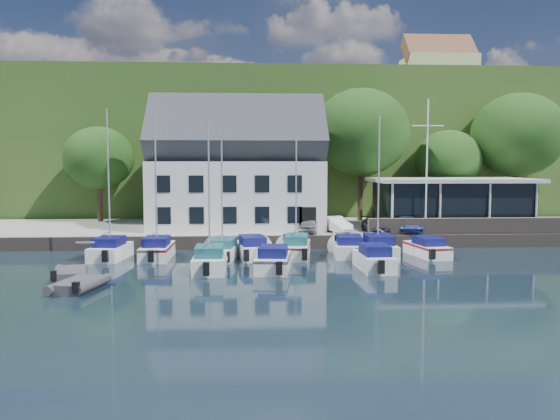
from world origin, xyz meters
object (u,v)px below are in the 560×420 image
at_px(boat_r1_1, 156,190).
at_px(car_blue, 406,223).
at_px(harbor_building, 237,175).
at_px(boat_r2_2, 273,258).
at_px(boat_r1_5, 348,245).
at_px(dinghy_0, 70,272).
at_px(boat_r1_0, 109,190).
at_px(boat_r1_4, 296,187).
at_px(boat_r1_3, 252,247).
at_px(club_pavilion, 451,203).
at_px(boat_r2_3, 374,257).
at_px(car_white, 335,224).
at_px(car_dgrey, 376,225).
at_px(car_silver, 309,224).
at_px(boat_r2_1, 209,192).
at_px(dinghy_1, 79,283).
at_px(boat_r1_6, 379,187).
at_px(boat_r1_2, 222,195).
at_px(flagpole, 427,166).
at_px(boat_r1_7, 427,246).

bearing_deg(boat_r1_1, car_blue, 17.11).
relative_size(harbor_building, boat_r2_2, 2.64).
height_order(boat_r1_5, dinghy_0, boat_r1_5).
bearing_deg(boat_r1_5, boat_r1_0, -172.42).
height_order(boat_r1_0, boat_r1_4, boat_r1_4).
relative_size(boat_r1_3, boat_r1_4, 0.65).
bearing_deg(club_pavilion, boat_r2_3, -125.80).
xyz_separation_m(car_white, car_dgrey, (3.14, -0.30, -0.05)).
xyz_separation_m(club_pavilion, boat_r1_1, (-23.14, -8.68, 1.55)).
xyz_separation_m(car_silver, boat_r1_5, (2.21, -5.13, -0.89)).
bearing_deg(boat_r1_0, club_pavilion, 24.12).
bearing_deg(boat_r1_5, boat_r2_3, -76.53).
relative_size(car_silver, car_dgrey, 0.93).
bearing_deg(boat_r1_3, boat_r1_4, -6.93).
height_order(car_white, boat_r2_1, boat_r2_1).
height_order(club_pavilion, dinghy_1, club_pavilion).
bearing_deg(boat_r1_1, boat_r1_5, 2.38).
height_order(boat_r1_3, dinghy_0, boat_r1_3).
bearing_deg(club_pavilion, boat_r1_6, -133.29).
bearing_deg(boat_r1_6, dinghy_0, -160.22).
xyz_separation_m(boat_r1_2, dinghy_0, (-8.07, -5.93, -3.90)).
distance_m(harbor_building, car_silver, 7.66).
bearing_deg(boat_r1_5, boat_r2_2, -131.03).
height_order(boat_r2_1, boat_r2_3, boat_r2_1).
relative_size(boat_r1_6, boat_r2_1, 1.00).
xyz_separation_m(car_blue, boat_r1_6, (-3.55, -5.63, 3.09)).
distance_m(flagpole, boat_r1_2, 16.50).
xyz_separation_m(boat_r1_1, dinghy_0, (-3.71, -6.19, -4.23)).
bearing_deg(boat_r1_6, car_dgrey, 80.23).
bearing_deg(boat_r1_2, dinghy_1, -117.61).
relative_size(harbor_building, club_pavilion, 1.09).
distance_m(harbor_building, boat_r1_0, 12.35).
height_order(car_blue, boat_r1_3, car_blue).
relative_size(club_pavilion, boat_r1_0, 1.43).
xyz_separation_m(boat_r1_7, boat_r2_2, (-10.77, -4.56, 0.07)).
distance_m(boat_r2_1, boat_r2_2, 5.45).
distance_m(boat_r1_2, boat_r1_7, 14.43).
bearing_deg(dinghy_0, boat_r1_0, 69.19).
bearing_deg(club_pavilion, dinghy_0, -151.01).
relative_size(car_white, boat_r1_3, 0.60).
distance_m(boat_r1_3, boat_r1_5, 6.63).
distance_m(car_dgrey, boat_r1_0, 20.05).
distance_m(boat_r1_1, boat_r2_3, 14.86).
xyz_separation_m(boat_r1_2, boat_r1_7, (13.98, 0.24, -3.59)).
bearing_deg(dinghy_0, car_silver, 24.02).
xyz_separation_m(car_blue, dinghy_0, (-22.15, -11.76, -1.28)).
xyz_separation_m(harbor_building, boat_r1_6, (9.76, -9.25, -0.61)).
height_order(boat_r1_0, boat_r2_1, boat_r2_1).
height_order(harbor_building, dinghy_1, harbor_building).
bearing_deg(car_silver, boat_r1_7, -26.23).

